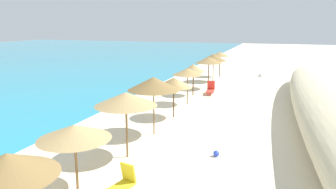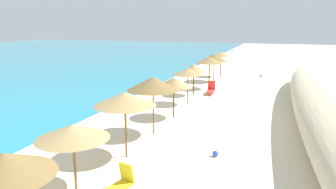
{
  "view_description": "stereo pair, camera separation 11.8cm",
  "coord_description": "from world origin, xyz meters",
  "px_view_note": "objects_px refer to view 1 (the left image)",
  "views": [
    {
      "loc": [
        -18.83,
        -4.23,
        5.62
      ],
      "look_at": [
        0.05,
        2.34,
        1.25
      ],
      "focal_mm": 34.55,
      "sensor_mm": 36.0,
      "label": 1
    },
    {
      "loc": [
        -18.79,
        -4.34,
        5.62
      ],
      "look_at": [
        0.05,
        2.34,
        1.25
      ],
      "focal_mm": 34.55,
      "sensor_mm": 36.0,
      "label": 2
    }
  ],
  "objects_px": {
    "beach_umbrella_5": "(174,82)",
    "beach_ball": "(216,153)",
    "beach_umbrella_1": "(8,165)",
    "lounge_chair_1": "(121,184)",
    "beach_umbrella_9": "(214,57)",
    "beach_umbrella_10": "(220,54)",
    "beach_umbrella_8": "(209,60)",
    "cooler_box": "(261,75)",
    "lounge_chair_0": "(210,89)",
    "beach_umbrella_6": "(188,72)",
    "beach_umbrella_3": "(126,99)",
    "beach_umbrella_7": "(193,68)",
    "beach_umbrella_4": "(154,84)",
    "beach_umbrella_2": "(74,132)"
  },
  "relations": [
    {
      "from": "beach_umbrella_5",
      "to": "beach_ball",
      "type": "height_order",
      "value": "beach_umbrella_5"
    },
    {
      "from": "beach_umbrella_1",
      "to": "lounge_chair_1",
      "type": "relative_size",
      "value": 1.91
    },
    {
      "from": "beach_umbrella_9",
      "to": "lounge_chair_1",
      "type": "bearing_deg",
      "value": -176.24
    },
    {
      "from": "beach_umbrella_10",
      "to": "beach_ball",
      "type": "relative_size",
      "value": 10.0
    },
    {
      "from": "beach_umbrella_8",
      "to": "beach_umbrella_9",
      "type": "relative_size",
      "value": 1.02
    },
    {
      "from": "cooler_box",
      "to": "lounge_chair_0",
      "type": "bearing_deg",
      "value": 162.56
    },
    {
      "from": "beach_umbrella_8",
      "to": "lounge_chair_0",
      "type": "xyz_separation_m",
      "value": [
        -2.25,
        -0.67,
        -2.13
      ]
    },
    {
      "from": "beach_umbrella_1",
      "to": "lounge_chair_0",
      "type": "height_order",
      "value": "beach_umbrella_1"
    },
    {
      "from": "beach_umbrella_5",
      "to": "beach_umbrella_9",
      "type": "relative_size",
      "value": 0.9
    },
    {
      "from": "beach_umbrella_6",
      "to": "cooler_box",
      "type": "height_order",
      "value": "beach_umbrella_6"
    },
    {
      "from": "beach_umbrella_3",
      "to": "beach_umbrella_7",
      "type": "height_order",
      "value": "beach_umbrella_3"
    },
    {
      "from": "beach_umbrella_4",
      "to": "beach_umbrella_10",
      "type": "xyz_separation_m",
      "value": [
        19.93,
        0.22,
        -0.24
      ]
    },
    {
      "from": "beach_umbrella_6",
      "to": "beach_umbrella_5",
      "type": "bearing_deg",
      "value": -177.92
    },
    {
      "from": "beach_umbrella_3",
      "to": "lounge_chair_0",
      "type": "xyz_separation_m",
      "value": [
        13.86,
        -0.72,
        -2.16
      ]
    },
    {
      "from": "beach_umbrella_2",
      "to": "beach_umbrella_8",
      "type": "xyz_separation_m",
      "value": [
        19.22,
        -0.42,
        0.44
      ]
    },
    {
      "from": "beach_umbrella_8",
      "to": "beach_umbrella_2",
      "type": "bearing_deg",
      "value": 178.74
    },
    {
      "from": "beach_umbrella_1",
      "to": "lounge_chair_1",
      "type": "bearing_deg",
      "value": -19.38
    },
    {
      "from": "beach_umbrella_3",
      "to": "beach_umbrella_9",
      "type": "bearing_deg",
      "value": 0.81
    },
    {
      "from": "lounge_chair_0",
      "to": "cooler_box",
      "type": "height_order",
      "value": "lounge_chair_0"
    },
    {
      "from": "beach_umbrella_6",
      "to": "lounge_chair_1",
      "type": "xyz_separation_m",
      "value": [
        -12.89,
        -1.36,
        -1.95
      ]
    },
    {
      "from": "beach_umbrella_8",
      "to": "beach_ball",
      "type": "xyz_separation_m",
      "value": [
        -14.8,
        -3.57,
        -2.4
      ]
    },
    {
      "from": "beach_umbrella_7",
      "to": "beach_umbrella_10",
      "type": "xyz_separation_m",
      "value": [
        10.13,
        -0.29,
        0.23
      ]
    },
    {
      "from": "beach_umbrella_5",
      "to": "beach_umbrella_8",
      "type": "bearing_deg",
      "value": -0.36
    },
    {
      "from": "beach_umbrella_9",
      "to": "beach_umbrella_4",
      "type": "bearing_deg",
      "value": -179.05
    },
    {
      "from": "beach_umbrella_5",
      "to": "beach_umbrella_8",
      "type": "distance_m",
      "value": 9.69
    },
    {
      "from": "beach_umbrella_7",
      "to": "beach_ball",
      "type": "xyz_separation_m",
      "value": [
        -11.61,
        -4.12,
        -2.08
      ]
    },
    {
      "from": "beach_umbrella_6",
      "to": "lounge_chair_0",
      "type": "bearing_deg",
      "value": -12.44
    },
    {
      "from": "lounge_chair_0",
      "to": "lounge_chair_1",
      "type": "relative_size",
      "value": 1.06
    },
    {
      "from": "beach_umbrella_1",
      "to": "lounge_chair_0",
      "type": "bearing_deg",
      "value": -1.96
    },
    {
      "from": "beach_umbrella_1",
      "to": "beach_umbrella_8",
      "type": "height_order",
      "value": "beach_umbrella_8"
    },
    {
      "from": "beach_umbrella_2",
      "to": "cooler_box",
      "type": "height_order",
      "value": "beach_umbrella_2"
    },
    {
      "from": "beach_umbrella_8",
      "to": "lounge_chair_0",
      "type": "height_order",
      "value": "beach_umbrella_8"
    },
    {
      "from": "beach_umbrella_3",
      "to": "beach_umbrella_6",
      "type": "height_order",
      "value": "beach_umbrella_3"
    },
    {
      "from": "beach_umbrella_7",
      "to": "lounge_chair_0",
      "type": "relative_size",
      "value": 1.72
    },
    {
      "from": "beach_umbrella_4",
      "to": "cooler_box",
      "type": "distance_m",
      "value": 22.07
    },
    {
      "from": "beach_umbrella_8",
      "to": "beach_umbrella_3",
      "type": "bearing_deg",
      "value": 179.84
    },
    {
      "from": "beach_umbrella_9",
      "to": "beach_umbrella_10",
      "type": "relative_size",
      "value": 1.02
    },
    {
      "from": "beach_umbrella_3",
      "to": "cooler_box",
      "type": "relative_size",
      "value": 6.5
    },
    {
      "from": "beach_umbrella_1",
      "to": "beach_umbrella_9",
      "type": "relative_size",
      "value": 0.96
    },
    {
      "from": "beach_umbrella_1",
      "to": "beach_umbrella_8",
      "type": "xyz_separation_m",
      "value": [
        22.41,
        -0.02,
        0.18
      ]
    },
    {
      "from": "beach_umbrella_8",
      "to": "cooler_box",
      "type": "bearing_deg",
      "value": -25.44
    },
    {
      "from": "beach_umbrella_10",
      "to": "beach_umbrella_2",
      "type": "bearing_deg",
      "value": 179.65
    },
    {
      "from": "beach_umbrella_1",
      "to": "beach_umbrella_5",
      "type": "distance_m",
      "value": 12.73
    },
    {
      "from": "beach_umbrella_8",
      "to": "lounge_chair_0",
      "type": "distance_m",
      "value": 3.17
    },
    {
      "from": "beach_umbrella_5",
      "to": "beach_umbrella_6",
      "type": "height_order",
      "value": "beach_umbrella_6"
    },
    {
      "from": "beach_umbrella_2",
      "to": "beach_ball",
      "type": "xyz_separation_m",
      "value": [
        4.43,
        -3.99,
        -1.96
      ]
    },
    {
      "from": "beach_umbrella_7",
      "to": "lounge_chair_0",
      "type": "distance_m",
      "value": 2.38
    },
    {
      "from": "beach_umbrella_2",
      "to": "beach_ball",
      "type": "relative_size",
      "value": 9.18
    },
    {
      "from": "beach_umbrella_7",
      "to": "cooler_box",
      "type": "height_order",
      "value": "beach_umbrella_7"
    },
    {
      "from": "beach_umbrella_8",
      "to": "beach_ball",
      "type": "bearing_deg",
      "value": -166.43
    }
  ]
}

